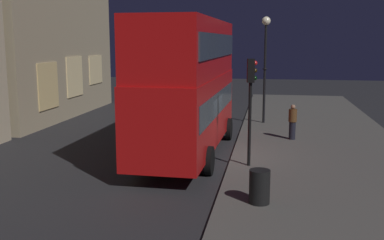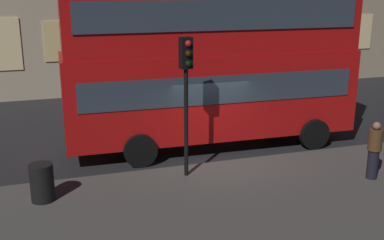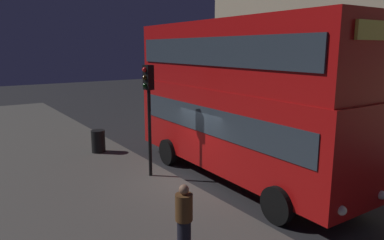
{
  "view_description": "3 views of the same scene",
  "coord_description": "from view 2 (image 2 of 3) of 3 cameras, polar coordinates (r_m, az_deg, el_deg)",
  "views": [
    {
      "loc": [
        -17.73,
        -2.02,
        4.71
      ],
      "look_at": [
        -0.97,
        0.91,
        1.74
      ],
      "focal_mm": 42.34,
      "sensor_mm": 36.0,
      "label": 1
    },
    {
      "loc": [
        -4.9,
        -13.58,
        5.48
      ],
      "look_at": [
        -0.71,
        -0.25,
        1.45
      ],
      "focal_mm": 44.6,
      "sensor_mm": 36.0,
      "label": 2
    },
    {
      "loc": [
        9.86,
        -7.04,
        4.66
      ],
      "look_at": [
        -0.0,
        -0.31,
        2.26
      ],
      "focal_mm": 33.65,
      "sensor_mm": 36.0,
      "label": 3
    }
  ],
  "objects": [
    {
      "name": "ground_plane",
      "position": [
        15.44,
        2.23,
        -4.71
      ],
      "size": [
        80.0,
        80.0,
        0.0
      ],
      "primitive_type": "plane",
      "color": "#232326"
    },
    {
      "name": "sidewalk_slab",
      "position": [
        11.81,
        9.39,
        -11.46
      ],
      "size": [
        44.0,
        7.52,
        0.12
      ],
      "primitive_type": "cube",
      "color": "#4C4944",
      "rests_on": "ground"
    },
    {
      "name": "double_decker_bus",
      "position": [
        16.02,
        2.23,
        7.53
      ],
      "size": [
        9.93,
        3.11,
        5.56
      ],
      "rotation": [
        0.0,
        0.0,
        -0.02
      ],
      "color": "#B20F0F",
      "rests_on": "ground"
    },
    {
      "name": "traffic_light_near_kerb",
      "position": [
        13.05,
        -0.7,
        5.02
      ],
      "size": [
        0.35,
        0.38,
        3.97
      ],
      "rotation": [
        0.0,
        0.0,
        0.14
      ],
      "color": "black",
      "rests_on": "sidewalk_slab"
    },
    {
      "name": "pedestrian",
      "position": [
        14.33,
        20.95,
        -3.36
      ],
      "size": [
        0.38,
        0.38,
        1.67
      ],
      "rotation": [
        0.0,
        0.0,
        4.2
      ],
      "color": "black",
      "rests_on": "sidewalk_slab"
    },
    {
      "name": "litter_bin",
      "position": [
        12.75,
        -17.5,
        -7.14
      ],
      "size": [
        0.6,
        0.6,
        0.98
      ],
      "primitive_type": "cylinder",
      "color": "black",
      "rests_on": "sidewalk_slab"
    }
  ]
}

